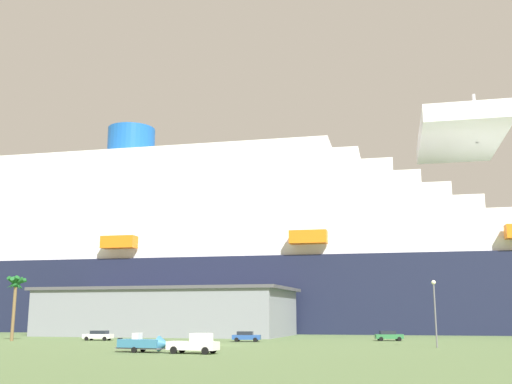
% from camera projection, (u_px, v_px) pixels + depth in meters
% --- Properties ---
extents(ground_plane, '(600.00, 600.00, 0.00)m').
position_uv_depth(ground_plane, '(268.00, 337.00, 112.76)').
color(ground_plane, '#567042').
extents(cruise_ship, '(225.43, 40.40, 62.36)m').
position_uv_depth(cruise_ship, '(222.00, 259.00, 152.57)').
color(cruise_ship, '#191E38').
rests_on(cruise_ship, ground_plane).
extents(terminal_building, '(50.42, 25.62, 9.28)m').
position_uv_depth(terminal_building, '(168.00, 312.00, 121.97)').
color(terminal_building, gray).
rests_on(terminal_building, ground_plane).
extents(pickup_truck, '(5.80, 2.80, 2.20)m').
position_uv_depth(pickup_truck, '(195.00, 344.00, 66.67)').
color(pickup_truck, white).
rests_on(pickup_truck, ground_plane).
extents(small_boat_on_trailer, '(7.10, 2.53, 2.15)m').
position_uv_depth(small_boat_on_trailer, '(146.00, 344.00, 68.71)').
color(small_boat_on_trailer, '#595960').
rests_on(small_boat_on_trailer, ground_plane).
extents(palm_tree, '(3.17, 3.27, 10.34)m').
position_uv_depth(palm_tree, '(16.00, 287.00, 99.09)').
color(palm_tree, brown).
rests_on(palm_tree, ground_plane).
extents(street_lamp, '(0.56, 0.56, 8.58)m').
position_uv_depth(street_lamp, '(435.00, 304.00, 79.39)').
color(street_lamp, slate).
rests_on(street_lamp, ground_plane).
extents(parked_car_green_wagon, '(4.63, 2.78, 1.58)m').
position_uv_depth(parked_car_green_wagon, '(389.00, 336.00, 98.04)').
color(parked_car_green_wagon, '#2D723F').
rests_on(parked_car_green_wagon, ground_plane).
extents(parked_car_white_van, '(4.80, 2.12, 1.58)m').
position_uv_depth(parked_car_white_van, '(98.00, 335.00, 99.32)').
color(parked_car_white_van, white).
rests_on(parked_car_white_van, ground_plane).
extents(parked_car_blue_suv, '(4.58, 2.47, 1.58)m').
position_uv_depth(parked_car_blue_suv, '(246.00, 336.00, 95.05)').
color(parked_car_blue_suv, '#264C99').
rests_on(parked_car_blue_suv, ground_plane).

